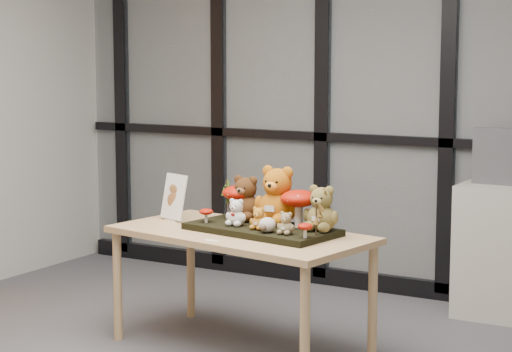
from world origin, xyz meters
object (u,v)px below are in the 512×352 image
Objects in this scene: bear_brown_medium at (246,195)px; bear_tan_back at (322,206)px; bear_white_bow at (236,211)px; mushroom_front_right at (305,230)px; display_table at (241,244)px; bear_pooh_yellow at (278,192)px; mushroom_back_right at (299,207)px; cabinet at (509,253)px; bear_beige_small at (286,222)px; plush_cream_hedgehog at (267,224)px; diorama_tray at (262,229)px; sign_holder at (174,199)px; mushroom_back_left at (239,200)px; bear_small_yellow at (259,217)px; mushroom_front_left at (206,215)px.

bear_brown_medium reaches higher than bear_tan_back.
bear_white_bow reaches higher than mushroom_front_right.
bear_pooh_yellow reaches higher than display_table.
mushroom_back_right reaches higher than cabinet.
bear_beige_small is at bearing -43.81° from bear_pooh_yellow.
bear_tan_back reaches higher than plush_cream_hedgehog.
sign_holder reaches higher than diorama_tray.
bear_beige_small is 0.58× the size of mushroom_back_right.
bear_small_yellow is at bearing -41.32° from mushroom_back_left.
bear_pooh_yellow is (0.04, 0.11, 0.19)m from diorama_tray.
display_table is 0.38m from bear_beige_small.
mushroom_back_right is 0.27× the size of cabinet.
mushroom_front_left is at bearing -161.02° from diorama_tray.
bear_beige_small is 0.48× the size of sign_holder.
display_table is at bearing -59.86° from bear_brown_medium.
bear_pooh_yellow is 0.67m from sign_holder.
mushroom_back_right reaches higher than plush_cream_hedgehog.
bear_pooh_yellow is at bearing 166.17° from mushroom_back_right.
cabinet is at bearing 66.19° from mushroom_front_right.
mushroom_back_right is at bearing -9.01° from mushroom_back_left.
bear_brown_medium is (-0.17, 0.12, 0.16)m from diorama_tray.
display_table is 11.65× the size of bear_beige_small.
diorama_tray is 6.11× the size of bear_small_yellow.
bear_tan_back is 0.30m from plush_cream_hedgehog.
mushroom_back_left is 0.78× the size of sign_holder.
mushroom_front_right is (0.46, -0.14, 0.15)m from display_table.
bear_pooh_yellow reaches higher than plush_cream_hedgehog.
bear_tan_back is 1.25× the size of mushroom_back_left.
display_table is at bearing 169.56° from bear_small_yellow.
bear_tan_back is 0.24m from mushroom_front_right.
bear_brown_medium is at bearing 153.85° from diorama_tray.
bear_pooh_yellow is 1.61m from cabinet.
bear_white_bow is at bearing -126.53° from display_table.
mushroom_front_left is 1.93m from cabinet.
diorama_tray is 0.29m from mushroom_back_left.
bear_beige_small is at bearing -112.42° from bear_tan_back.
bear_tan_back is (0.51, -0.07, -0.01)m from bear_brown_medium.
mushroom_back_right is 2.62× the size of mushroom_front_right.
diorama_tray reaches higher than display_table.
display_table is at bearing -129.70° from cabinet.
bear_pooh_yellow reaches higher than cabinet.
mushroom_back_left is 2.46× the size of mushroom_front_left.
bear_small_yellow is 1.03× the size of bear_beige_small.
bear_tan_back is at bearing 9.17° from mushroom_front_left.
plush_cream_hedgehog is at bearing 2.75° from sign_holder.
bear_brown_medium is 0.47m from bear_beige_small.
mushroom_front_left is at bearing -3.59° from sign_holder.
mushroom_front_left is (-0.32, -0.05, 0.06)m from diorama_tray.
bear_pooh_yellow is at bearing 52.90° from bear_white_bow.
bear_pooh_yellow is at bearing 80.09° from diorama_tray.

